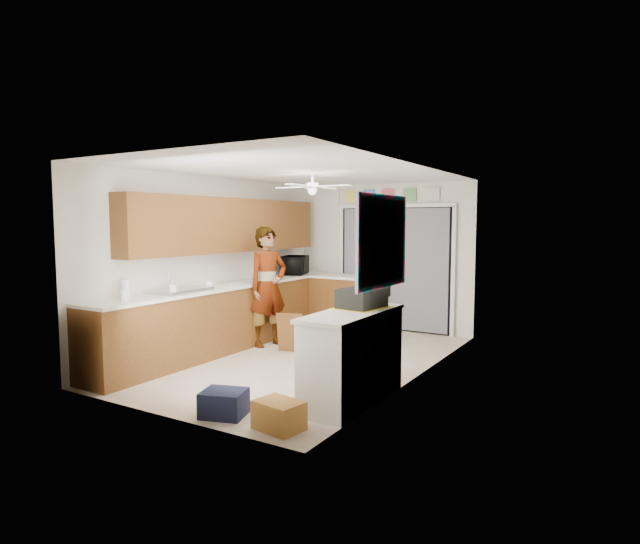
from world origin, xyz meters
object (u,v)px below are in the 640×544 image
at_px(microwave, 295,265).
at_px(suitcase, 362,298).
at_px(man, 268,287).
at_px(dog, 329,335).
at_px(navy_crate, 224,403).
at_px(paper_towel_roll, 125,289).
at_px(cardboard_box, 279,415).
at_px(cup, 209,285).

bearing_deg(microwave, suitcase, -155.81).
bearing_deg(man, dog, -53.08).
xyz_separation_m(microwave, navy_crate, (1.81, -3.94, -0.98)).
distance_m(paper_towel_roll, man, 2.20).
height_order(cardboard_box, dog, dog).
bearing_deg(cup, dog, 46.52).
relative_size(suitcase, man, 0.27).
xyz_separation_m(paper_towel_roll, man, (0.54, 2.13, -0.16)).
bearing_deg(paper_towel_roll, navy_crate, -13.60).
xyz_separation_m(cardboard_box, navy_crate, (-0.64, 0.00, -0.01)).
relative_size(cup, suitcase, 0.25).
relative_size(paper_towel_roll, man, 0.13).
bearing_deg(dog, man, -148.27).
bearing_deg(cup, microwave, 92.61).
xyz_separation_m(paper_towel_roll, dog, (1.40, 2.44, -0.85)).
bearing_deg(suitcase, man, 156.65).
relative_size(cup, paper_towel_roll, 0.54).
xyz_separation_m(cup, dog, (1.18, 1.24, -0.79)).
relative_size(paper_towel_roll, suitcase, 0.46).
xyz_separation_m(navy_crate, dog, (-0.53, 2.90, 0.07)).
bearing_deg(man, cardboard_box, -124.61).
distance_m(microwave, dog, 1.88).
xyz_separation_m(paper_towel_roll, navy_crate, (1.93, -0.47, -0.93)).
bearing_deg(dog, cardboard_box, -55.95).
bearing_deg(microwave, navy_crate, -175.71).
bearing_deg(cup, navy_crate, -44.28).
height_order(paper_towel_roll, man, man).
relative_size(microwave, cup, 4.78).
relative_size(cup, man, 0.07).
bearing_deg(microwave, cup, 162.23).
distance_m(suitcase, cardboard_box, 1.57).
relative_size(microwave, cardboard_box, 1.40).
distance_m(cup, cardboard_box, 3.00).
height_order(paper_towel_roll, suitcase, paper_towel_roll).
relative_size(cup, dog, 0.24).
relative_size(suitcase, navy_crate, 1.20).
relative_size(paper_towel_roll, navy_crate, 0.55).
xyz_separation_m(microwave, suitcase, (2.64, -2.68, -0.06)).
xyz_separation_m(cardboard_box, man, (-2.03, 2.60, 0.76)).
bearing_deg(cup, suitcase, -9.00).
xyz_separation_m(microwave, man, (0.42, -1.34, -0.21)).
bearing_deg(man, paper_towel_roll, -176.91).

